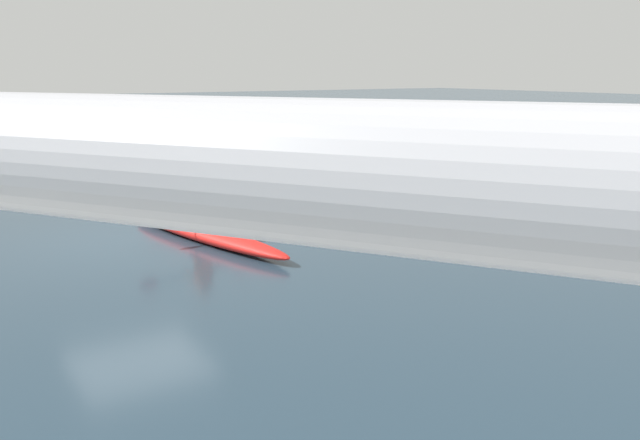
% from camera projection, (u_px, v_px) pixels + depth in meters
% --- Properties ---
extents(ground_plane, '(160.00, 160.00, 0.00)m').
position_uv_depth(ground_plane, '(133.00, 239.00, 12.90)').
color(ground_plane, '#233847').
extents(kayak, '(1.40, 4.87, 0.29)m').
position_uv_depth(kayak, '(203.00, 233.00, 12.75)').
color(kayak, red).
rests_on(kayak, ground).
extents(kayaker, '(2.39, 0.60, 0.78)m').
position_uv_depth(kayaker, '(200.00, 207.00, 12.69)').
color(kayaker, '#E04C14').
rests_on(kayaker, kayak).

